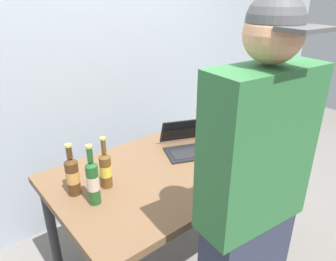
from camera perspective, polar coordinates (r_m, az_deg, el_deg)
The scene contains 8 objects.
ground_plane at distance 2.43m, azimuth -0.02°, elevation -22.52°, with size 8.00×8.00×0.00m, color slate.
desk at distance 1.99m, azimuth -0.02°, elevation -8.84°, with size 1.39×0.89×0.77m.
laptop at distance 2.14m, azimuth 4.05°, elevation -2.31°, with size 0.45×0.43×0.20m.
beer_bottle_amber at distance 1.63m, azimuth -13.42°, elevation -8.86°, with size 0.06×0.06×0.33m.
beer_bottle_brown at distance 1.75m, azimuth -11.21°, elevation -6.82°, with size 0.07×0.07×0.30m.
beer_bottle_dark at distance 1.73m, azimuth -16.89°, elevation -7.69°, with size 0.07×0.07×0.29m.
person_figure at distance 1.37m, azimuth 14.30°, elevation -15.88°, with size 0.46×0.28×1.77m.
back_wall at distance 2.48m, azimuth -13.82°, elevation 12.61°, with size 6.00×0.10×2.60m, color #99A3AD.
Camera 1 is at (-1.06, -1.28, 1.78)m, focal length 33.73 mm.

